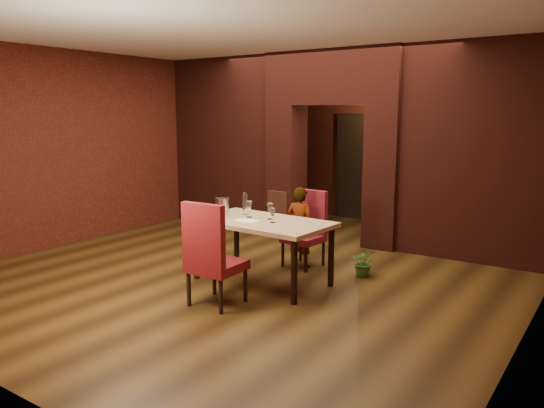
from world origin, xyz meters
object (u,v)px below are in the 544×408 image
(wine_glass_b, at_px, (270,211))
(person_seated, at_px, (300,227))
(wine_bucket, at_px, (222,206))
(potted_plant, at_px, (364,262))
(dining_table, at_px, (262,252))
(wine_glass_c, at_px, (273,215))
(chair_near, at_px, (217,253))
(water_bottle, at_px, (245,203))
(wine_glass_a, at_px, (249,209))
(chair_far, at_px, (303,229))

(wine_glass_b, bearing_deg, person_seated, 91.11)
(wine_bucket, relative_size, potted_plant, 0.60)
(potted_plant, bearing_deg, dining_table, -134.57)
(person_seated, relative_size, wine_glass_c, 6.29)
(chair_near, xyz_separation_m, wine_glass_b, (0.02, 1.04, 0.32))
(water_bottle, xyz_separation_m, potted_plant, (1.38, 0.81, -0.78))
(wine_glass_c, height_order, water_bottle, water_bottle)
(dining_table, relative_size, wine_glass_a, 8.17)
(wine_glass_a, bearing_deg, chair_near, -74.22)
(wine_glass_a, bearing_deg, wine_glass_c, -13.40)
(potted_plant, bearing_deg, person_seated, -173.26)
(wine_glass_a, bearing_deg, water_bottle, 143.18)
(wine_glass_b, bearing_deg, chair_near, -90.95)
(chair_near, distance_m, wine_glass_a, 1.08)
(person_seated, relative_size, water_bottle, 3.77)
(chair_far, xyz_separation_m, person_seated, (-0.03, -0.05, 0.03))
(wine_glass_c, bearing_deg, dining_table, 167.45)
(dining_table, bearing_deg, wine_glass_a, 168.82)
(wine_glass_c, bearing_deg, water_bottle, 159.56)
(person_seated, height_order, water_bottle, person_seated)
(person_seated, relative_size, wine_glass_a, 5.37)
(wine_glass_b, height_order, water_bottle, water_bottle)
(person_seated, distance_m, wine_glass_b, 0.84)
(wine_glass_c, distance_m, wine_bucket, 0.84)
(chair_near, distance_m, water_bottle, 1.25)
(dining_table, relative_size, wine_glass_c, 9.56)
(chair_far, distance_m, wine_glass_b, 0.90)
(wine_glass_a, xyz_separation_m, water_bottle, (-0.16, 0.12, 0.05))
(wine_glass_a, bearing_deg, potted_plant, 37.17)
(dining_table, xyz_separation_m, wine_glass_c, (0.20, -0.04, 0.50))
(wine_glass_c, distance_m, potted_plant, 1.48)
(chair_near, bearing_deg, potted_plant, -118.12)
(dining_table, xyz_separation_m, water_bottle, (-0.41, 0.18, 0.56))
(wine_bucket, bearing_deg, chair_near, -53.76)
(water_bottle, bearing_deg, chair_far, 57.85)
(chair_far, relative_size, chair_near, 0.90)
(wine_bucket, xyz_separation_m, potted_plant, (1.62, 0.99, -0.74))
(chair_near, xyz_separation_m, wine_glass_a, (-0.28, 0.99, 0.33))
(chair_near, height_order, person_seated, chair_near)
(dining_table, xyz_separation_m, person_seated, (0.03, 0.88, 0.17))
(dining_table, bearing_deg, wine_glass_b, 69.53)
(wine_glass_a, relative_size, wine_glass_b, 1.02)
(wine_glass_b, distance_m, wine_glass_c, 0.21)
(water_bottle, distance_m, potted_plant, 1.79)
(dining_table, bearing_deg, chair_far, 89.16)
(chair_near, distance_m, wine_bucket, 1.19)
(chair_near, distance_m, person_seated, 1.81)
(wine_glass_c, xyz_separation_m, water_bottle, (-0.60, 0.22, 0.06))
(chair_far, bearing_deg, wine_glass_b, -84.83)
(wine_bucket, bearing_deg, person_seated, 52.37)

